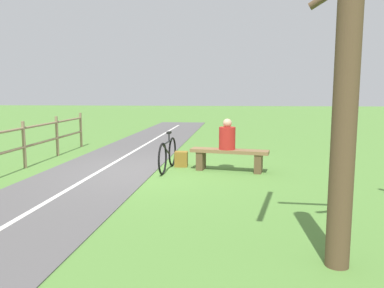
{
  "coord_description": "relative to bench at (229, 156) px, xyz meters",
  "views": [
    {
      "loc": [
        -1.85,
        8.75,
        1.86
      ],
      "look_at": [
        -1.22,
        1.52,
        0.86
      ],
      "focal_mm": 36.12,
      "sensor_mm": 36.0,
      "label": 1
    }
  ],
  "objects": [
    {
      "name": "backpack",
      "position": [
        1.18,
        -0.45,
        -0.17
      ],
      "size": [
        0.32,
        0.3,
        0.38
      ],
      "rotation": [
        0.0,
        0.0,
        3.15
      ],
      "color": "olive",
      "rests_on": "ground_plane"
    },
    {
      "name": "bench",
      "position": [
        0.0,
        0.0,
        0.0
      ],
      "size": [
        1.85,
        0.74,
        0.51
      ],
      "rotation": [
        0.0,
        0.0,
        -0.2
      ],
      "color": "brown",
      "rests_on": "ground_plane"
    },
    {
      "name": "ground_plane",
      "position": [
        1.94,
        0.15,
        -0.36
      ],
      "size": [
        80.0,
        80.0,
        0.0
      ],
      "primitive_type": "plane",
      "color": "#548438"
    },
    {
      "name": "path_centre_line",
      "position": [
        3.1,
        4.15,
        -0.34
      ],
      "size": [
        1.02,
        31.99,
        0.0
      ],
      "primitive_type": "cube",
      "rotation": [
        0.0,
        0.0,
        -0.03
      ],
      "color": "silver",
      "rests_on": "paved_path"
    },
    {
      "name": "bicycle",
      "position": [
        1.45,
        0.0,
        0.03
      ],
      "size": [
        0.18,
        1.75,
        0.9
      ],
      "rotation": [
        0.0,
        0.0,
        1.49
      ],
      "color": "black",
      "rests_on": "ground_plane"
    },
    {
      "name": "paved_path",
      "position": [
        3.1,
        4.15,
        -0.35
      ],
      "size": [
        3.59,
        36.06,
        0.02
      ],
      "primitive_type": "cube",
      "rotation": [
        0.0,
        0.0,
        -0.03
      ],
      "color": "#565454",
      "rests_on": "ground_plane"
    },
    {
      "name": "tree_far_left",
      "position": [
        -1.12,
        4.84,
        1.38
      ],
      "size": [
        1.41,
        1.36,
        4.11
      ],
      "color": "brown",
      "rests_on": "ground_plane"
    },
    {
      "name": "person_seated",
      "position": [
        0.05,
        -0.01,
        0.45
      ],
      "size": [
        0.45,
        0.45,
        0.71
      ],
      "rotation": [
        0.0,
        0.0,
        -0.2
      ],
      "color": "#B2231E",
      "rests_on": "bench"
    }
  ]
}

